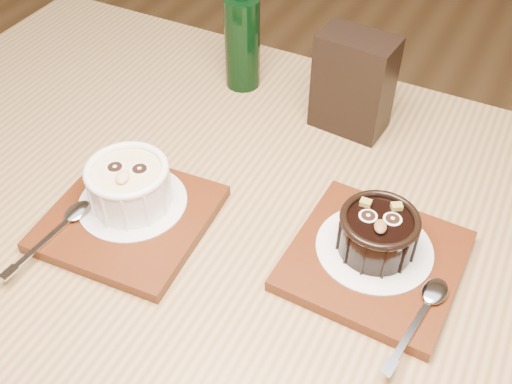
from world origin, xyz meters
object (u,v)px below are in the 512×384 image
ramekin_dark (378,231)px  tray_left (129,218)px  ramekin_white (129,183)px  green_bottle (242,39)px  table (248,290)px  tray_right (374,260)px  condiment_stand (353,83)px

ramekin_dark → tray_left: bearing=179.3°
ramekin_white → green_bottle: green_bottle is taller
table → ramekin_white: 0.20m
tray_left → green_bottle: bearing=94.0°
tray_right → ramekin_dark: size_ratio=2.07×
table → tray_left: bearing=-164.9°
tray_left → ramekin_white: size_ratio=1.84×
ramekin_dark → green_bottle: bearing=123.6°
tray_left → condiment_stand: (0.16, 0.30, 0.06)m
condiment_stand → green_bottle: green_bottle is taller
green_bottle → ramekin_white: bearing=-87.0°
table → ramekin_white: ramekin_white is taller
tray_left → ramekin_dark: 0.29m
ramekin_white → green_bottle: bearing=71.2°
table → ramekin_white: bearing=-172.2°
table → condiment_stand: bearing=85.6°
tray_right → condiment_stand: size_ratio=1.29×
tray_right → ramekin_dark: (-0.00, 0.01, 0.04)m
table → ramekin_dark: size_ratio=13.96×
ramekin_white → tray_right: (0.29, 0.06, -0.04)m
tray_right → green_bottle: green_bottle is taller
ramekin_dark → condiment_stand: condiment_stand is taller
tray_right → condiment_stand: condiment_stand is taller
green_bottle → tray_right: bearing=-39.0°
ramekin_white → tray_right: 0.29m
ramekin_dark → condiment_stand: size_ratio=0.62×
table → condiment_stand: size_ratio=8.67×
tray_left → ramekin_dark: ramekin_dark is taller
tray_left → condiment_stand: size_ratio=1.29×
tray_right → condiment_stand: (-0.12, 0.22, 0.06)m
tray_right → ramekin_white: bearing=-168.5°
ramekin_white → condiment_stand: bearing=37.7°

